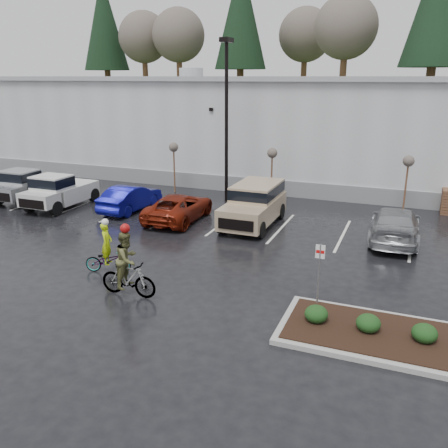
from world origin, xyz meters
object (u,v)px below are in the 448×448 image
at_px(car_blue, 130,198).
at_px(cyclist_hivis, 108,255).
at_px(sapling_mid, 272,156).
at_px(cyclist_olive, 128,270).
at_px(fire_lane_sign, 319,268).
at_px(pickup_silver, 32,183).
at_px(car_red, 179,207).
at_px(car_far_silver, 395,224).
at_px(sapling_east, 408,164).
at_px(suv_tan, 253,205).
at_px(sapling_west, 174,150).
at_px(pickup_white, 64,189).
at_px(lamppost, 226,104).

xyz_separation_m(car_blue, cyclist_hivis, (3.98, -7.86, -0.05)).
relative_size(sapling_mid, cyclist_olive, 1.24).
bearing_deg(fire_lane_sign, cyclist_olive, -166.63).
height_order(pickup_silver, car_red, pickup_silver).
xyz_separation_m(car_red, car_far_silver, (10.60, 0.74, 0.07)).
bearing_deg(pickup_silver, sapling_east, 13.17).
xyz_separation_m(car_red, suv_tan, (3.87, 0.55, 0.34)).
bearing_deg(cyclist_olive, sapling_east, -32.15).
relative_size(sapling_west, car_far_silver, 0.61).
xyz_separation_m(pickup_white, car_red, (7.43, -0.05, -0.29)).
relative_size(suv_tan, car_far_silver, 0.97).
bearing_deg(car_red, fire_lane_sign, 138.15).
bearing_deg(lamppost, car_red, -100.38).
relative_size(pickup_silver, cyclist_olive, 2.01).
distance_m(lamppost, sapling_mid, 4.00).
height_order(lamppost, car_far_silver, lamppost).
relative_size(pickup_white, car_far_silver, 0.99).
bearing_deg(pickup_silver, cyclist_hivis, -35.59).
bearing_deg(car_red, cyclist_olive, 103.90).
relative_size(pickup_silver, cyclist_hivis, 2.44).
bearing_deg(cyclist_hivis, cyclist_olive, -145.86).
relative_size(lamppost, cyclist_olive, 3.57).
bearing_deg(sapling_mid, cyclist_olive, -93.48).
xyz_separation_m(car_red, cyclist_hivis, (0.61, -7.20, -0.02)).
relative_size(fire_lane_sign, cyclist_olive, 0.85).
relative_size(sapling_mid, suv_tan, 0.63).
height_order(sapling_east, suv_tan, sapling_east).
bearing_deg(car_far_silver, car_blue, -0.76).
distance_m(pickup_white, car_red, 7.43).
distance_m(lamppost, pickup_silver, 12.75).
bearing_deg(car_red, sapling_mid, -122.86).
bearing_deg(cyclist_hivis, fire_lane_sign, -107.50).
relative_size(car_red, cyclist_hivis, 2.33).
bearing_deg(lamppost, pickup_white, -151.22).
height_order(suv_tan, cyclist_hivis, cyclist_hivis).
relative_size(pickup_silver, car_blue, 1.19).
xyz_separation_m(car_red, cyclist_olive, (2.47, -8.68, 0.24)).
xyz_separation_m(car_far_silver, cyclist_hivis, (-9.99, -7.93, -0.09)).
bearing_deg(sapling_mid, sapling_west, 180.00).
relative_size(lamppost, car_far_silver, 1.76).
height_order(sapling_west, cyclist_olive, sapling_west).
bearing_deg(sapling_west, car_blue, -92.47).
relative_size(sapling_west, cyclist_olive, 1.24).
distance_m(lamppost, car_far_silver, 11.59).
bearing_deg(fire_lane_sign, sapling_mid, 112.49).
height_order(sapling_mid, pickup_white, sapling_mid).
xyz_separation_m(sapling_west, cyclist_hivis, (3.77, -12.79, -2.06)).
xyz_separation_m(suv_tan, cyclist_hivis, (-3.27, -7.75, -0.36)).
height_order(sapling_east, pickup_silver, sapling_east).
bearing_deg(cyclist_olive, lamppost, 5.25).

